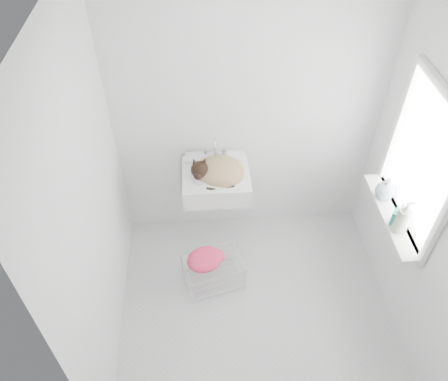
{
  "coord_description": "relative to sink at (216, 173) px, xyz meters",
  "views": [
    {
      "loc": [
        -0.4,
        -1.97,
        3.29
      ],
      "look_at": [
        -0.23,
        0.5,
        0.88
      ],
      "focal_mm": 35.64,
      "sensor_mm": 36.0,
      "label": 1
    }
  ],
  "objects": [
    {
      "name": "windowsill",
      "position": [
        1.29,
        -0.54,
        -0.02
      ],
      "size": [
        0.16,
        0.88,
        0.04
      ],
      "primitive_type": "cube",
      "color": "white",
      "rests_on": "right_wall"
    },
    {
      "name": "bottle_b",
      "position": [
        1.28,
        -0.64,
        0.0
      ],
      "size": [
        0.12,
        0.12,
        0.18
      ],
      "primitive_type": "imported",
      "rotation": [
        0.0,
        0.0,
        2.49
      ],
      "color": "teal",
      "rests_on": "windowsill"
    },
    {
      "name": "cat",
      "position": [
        0.01,
        -0.02,
        0.04
      ],
      "size": [
        0.45,
        0.38,
        0.26
      ],
      "rotation": [
        0.0,
        0.0,
        -0.15
      ],
      "color": "tan",
      "rests_on": "sink"
    },
    {
      "name": "sink",
      "position": [
        0.0,
        0.0,
        0.0
      ],
      "size": [
        0.55,
        0.48,
        0.22
      ],
      "primitive_type": "cube",
      "color": "white",
      "rests_on": "back_wall"
    },
    {
      "name": "towel",
      "position": [
        -0.13,
        -0.48,
        -0.54
      ],
      "size": [
        0.36,
        0.3,
        0.12
      ],
      "primitive_type": "ellipsoid",
      "rotation": [
        0.0,
        0.0,
        0.34
      ],
      "color": "#FF3B1E",
      "rests_on": "wire_rack"
    },
    {
      "name": "back_wall",
      "position": [
        0.28,
        0.26,
        0.4
      ],
      "size": [
        2.2,
        0.02,
        2.5
      ],
      "primitive_type": "cube",
      "color": "silver",
      "rests_on": "ground"
    },
    {
      "name": "ceiling",
      "position": [
        0.28,
        -0.74,
        1.65
      ],
      "size": [
        2.2,
        2.0,
        0.02
      ],
      "primitive_type": "cube",
      "color": "white",
      "rests_on": "back_wall"
    },
    {
      "name": "bottle_c",
      "position": [
        1.28,
        -0.36,
        0.0
      ],
      "size": [
        0.19,
        0.19,
        0.19
      ],
      "primitive_type": "imported",
      "rotation": [
        0.0,
        0.0,
        5.05
      ],
      "color": "silver",
      "rests_on": "windowsill"
    },
    {
      "name": "right_wall",
      "position": [
        1.38,
        -0.74,
        0.4
      ],
      "size": [
        0.02,
        2.0,
        2.5
      ],
      "primitive_type": "cube",
      "color": "silver",
      "rests_on": "ground"
    },
    {
      "name": "wire_rack",
      "position": [
        -0.06,
        -0.46,
        -0.7
      ],
      "size": [
        0.53,
        0.43,
        0.28
      ],
      "primitive_type": "cube",
      "rotation": [
        0.0,
        0.0,
        0.26
      ],
      "color": "silver",
      "rests_on": "floor"
    },
    {
      "name": "window_frame",
      "position": [
        1.35,
        -0.54,
        0.5
      ],
      "size": [
        0.04,
        0.9,
        1.1
      ],
      "primitive_type": "cube",
      "color": "white",
      "rests_on": "right_wall"
    },
    {
      "name": "faucet",
      "position": [
        0.0,
        0.18,
        0.14
      ],
      "size": [
        0.2,
        0.14,
        0.2
      ],
      "primitive_type": null,
      "color": "silver",
      "rests_on": "sink"
    },
    {
      "name": "left_wall",
      "position": [
        -0.82,
        -0.74,
        0.4
      ],
      "size": [
        0.02,
        2.0,
        2.5
      ],
      "primitive_type": "cube",
      "color": "silver",
      "rests_on": "ground"
    },
    {
      "name": "bottle_a",
      "position": [
        1.28,
        -0.7,
        0.0
      ],
      "size": [
        0.09,
        0.09,
        0.24
      ],
      "primitive_type": "imported",
      "rotation": [
        0.0,
        0.0,
        1.6
      ],
      "color": "beige",
      "rests_on": "windowsill"
    },
    {
      "name": "floor",
      "position": [
        0.28,
        -0.74,
        -0.85
      ],
      "size": [
        2.2,
        2.0,
        0.02
      ],
      "primitive_type": "cube",
      "color": "#B7B7B7",
      "rests_on": "ground"
    },
    {
      "name": "window_glass",
      "position": [
        1.36,
        -0.54,
        0.5
      ],
      "size": [
        0.01,
        0.8,
        1.0
      ],
      "primitive_type": "cube",
      "color": "white",
      "rests_on": "right_wall"
    }
  ]
}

